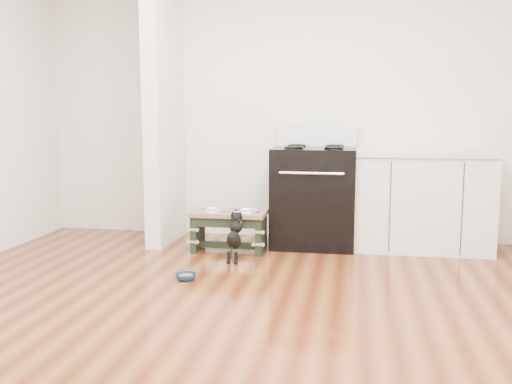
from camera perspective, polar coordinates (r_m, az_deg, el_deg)
name	(u,v)px	position (r m, az deg, el deg)	size (l,w,h in m)	color
ground	(243,327)	(3.43, -1.29, -13.38)	(5.00, 5.00, 0.00)	#4C1F0D
room_shell	(242,44)	(3.21, -1.38, 14.61)	(5.00, 5.00, 5.00)	silver
partition_wall	(164,101)	(5.53, -9.16, 8.96)	(0.15, 0.80, 2.70)	silver
oven_range	(314,195)	(5.36, 5.82, -0.30)	(0.76, 0.69, 1.14)	black
cabinet_run	(422,200)	(5.40, 16.26, -0.78)	(1.24, 0.64, 0.91)	silver
dog_feeder	(229,223)	(5.13, -2.73, -3.10)	(0.67, 0.36, 0.38)	black
puppy	(235,235)	(4.82, -2.14, -4.29)	(0.12, 0.34, 0.41)	black
floor_bowl	(186,277)	(4.35, -7.03, -8.41)	(0.19, 0.19, 0.05)	navy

